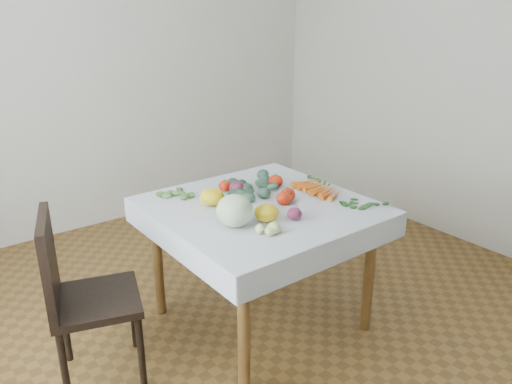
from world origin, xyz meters
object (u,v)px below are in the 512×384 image
(cabbage, at_px, (235,211))
(heirloom_back, at_px, (212,197))
(chair, at_px, (76,289))
(carrot_bunch, at_px, (319,188))
(table, at_px, (261,221))

(cabbage, distance_m, heirloom_back, 0.31)
(chair, bearing_deg, cabbage, -21.38)
(chair, xyz_separation_m, cabbage, (0.73, -0.29, 0.32))
(chair, relative_size, carrot_bunch, 2.58)
(cabbage, height_order, carrot_bunch, cabbage)
(table, relative_size, chair, 1.10)
(carrot_bunch, bearing_deg, heirloom_back, 162.62)
(table, bearing_deg, chair, 172.08)
(table, bearing_deg, carrot_bunch, -5.13)
(heirloom_back, distance_m, carrot_bunch, 0.66)
(chair, bearing_deg, carrot_bunch, -7.11)
(table, xyz_separation_m, carrot_bunch, (0.42, -0.04, 0.12))
(chair, xyz_separation_m, carrot_bunch, (1.42, -0.18, 0.25))
(carrot_bunch, bearing_deg, chair, 172.89)
(table, xyz_separation_m, chair, (-1.01, 0.14, -0.13))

